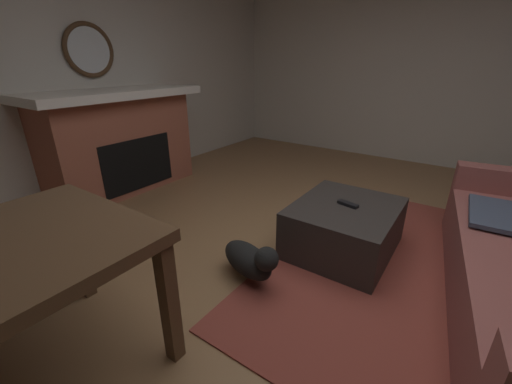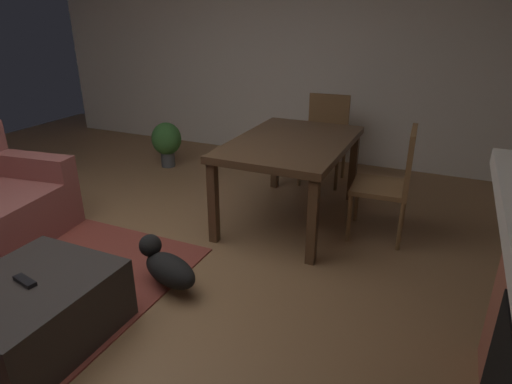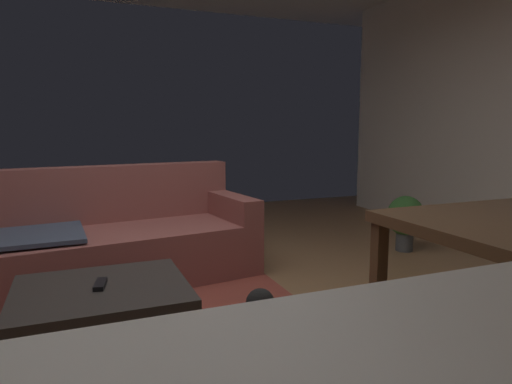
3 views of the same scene
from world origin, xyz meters
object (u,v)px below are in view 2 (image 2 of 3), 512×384
small_dog (167,266)px  tv_remote (25,281)px  dining_chair_east (326,134)px  dining_table (292,149)px  potted_plant (167,141)px  ottoman_coffee_table (34,312)px  dining_chair_south (393,178)px

small_dog → tv_remote: bearing=152.5°
dining_chair_east → small_dog: (-2.48, 0.37, -0.35)m
dining_table → dining_chair_east: 1.12m
dining_chair_east → small_dog: dining_chair_east is taller
tv_remote → small_dog: size_ratio=0.31×
dining_chair_east → potted_plant: bearing=101.1°
ottoman_coffee_table → small_dog: 0.83m
ottoman_coffee_table → dining_chair_east: dining_chair_east is taller
ottoman_coffee_table → dining_table: size_ratio=0.59×
dining_table → small_dog: dining_table is taller
tv_remote → small_dog: (0.74, -0.38, -0.23)m
ottoman_coffee_table → tv_remote: (-0.00, 0.01, 0.21)m
ottoman_coffee_table → potted_plant: potted_plant is taller
dining_chair_east → dining_table: bearing=-179.7°
dining_table → potted_plant: dining_table is taller
tv_remote → dining_table: dining_table is taller
tv_remote → dining_chair_east: size_ratio=0.17×
potted_plant → small_dog: 2.59m
tv_remote → dining_chair_south: dining_chair_south is taller
dining_chair_south → small_dog: (-1.38, 1.24, -0.35)m
tv_remote → potted_plant: (2.86, 1.09, -0.08)m
ottoman_coffee_table → dining_chair_east: bearing=-13.1°
ottoman_coffee_table → dining_chair_south: 2.68m
dining_chair_south → small_dog: 1.89m
dining_table → potted_plant: 2.02m
dining_chair_east → small_dog: 2.53m
dining_table → dining_chair_east: (1.11, 0.01, -0.13)m
ottoman_coffee_table → potted_plant: bearing=21.0°
dining_chair_east → small_dog: bearing=171.5°
dining_chair_south → potted_plant: size_ratio=1.72×
dining_chair_east → potted_plant: (-0.36, 1.84, -0.20)m
tv_remote → dining_chair_east: 3.31m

